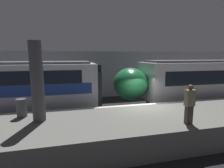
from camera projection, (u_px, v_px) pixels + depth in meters
The scene contains 6 objects.
ground_plane at pixel (142, 122), 10.50m from camera, with size 120.00×120.00×0.00m, color black.
platform at pixel (158, 126), 8.53m from camera, with size 40.00×3.91×1.15m.
station_rear_barrier at pixel (113, 74), 16.94m from camera, with size 50.00×0.15×4.37m.
support_pillar_near at pixel (37, 82), 7.39m from camera, with size 0.53×0.53×3.43m.
person_waiting at pixel (189, 103), 7.19m from camera, with size 0.38×0.24×1.66m.
trash_bin at pixel (22, 108), 8.08m from camera, with size 0.44×0.44×0.85m.
Camera 1 is at (-4.12, -9.29, 3.94)m, focal length 28.00 mm.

